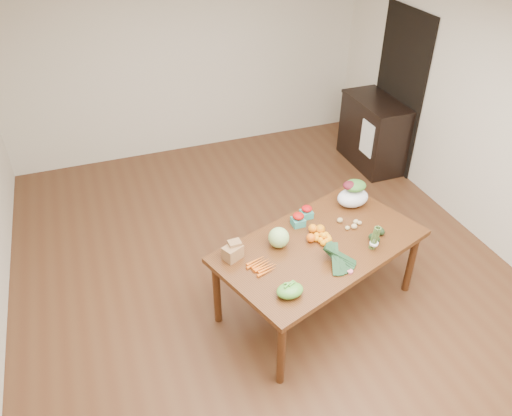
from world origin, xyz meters
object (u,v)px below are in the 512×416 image
object	(u,v)px
salad_bag	(353,195)
kale_bunch	(342,259)
dining_table	(318,275)
cabbage	(279,238)
cabinet	(373,133)
mandarin_cluster	(324,237)
asparagus_bundle	(375,238)
paper_bag	(233,251)

from	to	relation	value
salad_bag	kale_bunch	bearing A→B (deg)	-124.74
dining_table	cabbage	distance (m)	0.60
cabbage	salad_bag	world-z (taller)	salad_bag
dining_table	cabinet	xyz separation A→B (m)	(1.91, 2.22, 0.10)
mandarin_cluster	asparagus_bundle	xyz separation A→B (m)	(0.36, -0.25, 0.08)
asparagus_bundle	salad_bag	size ratio (longest dim) A/B	0.79
kale_bunch	asparagus_bundle	world-z (taller)	asparagus_bundle
paper_bag	kale_bunch	world-z (taller)	kale_bunch
kale_bunch	mandarin_cluster	bearing A→B (deg)	68.62
asparagus_bundle	dining_table	bearing A→B (deg)	131.46
dining_table	kale_bunch	world-z (taller)	kale_bunch
mandarin_cluster	kale_bunch	xyz separation A→B (m)	(-0.01, -0.36, 0.03)
asparagus_bundle	salad_bag	bearing A→B (deg)	57.17
cabinet	mandarin_cluster	size ratio (longest dim) A/B	5.67
mandarin_cluster	asparagus_bundle	world-z (taller)	asparagus_bundle
cabinet	salad_bag	size ratio (longest dim) A/B	3.24
mandarin_cluster	cabbage	bearing A→B (deg)	169.33
paper_bag	salad_bag	size ratio (longest dim) A/B	0.68
cabinet	cabbage	xyz separation A→B (m)	(-2.27, -2.12, 0.37)
dining_table	asparagus_bundle	world-z (taller)	asparagus_bundle
paper_bag	kale_bunch	bearing A→B (deg)	-26.73
cabinet	salad_bag	distance (m)	2.28
dining_table	salad_bag	size ratio (longest dim) A/B	5.86
cabbage	cabinet	bearing A→B (deg)	42.93
dining_table	paper_bag	size ratio (longest dim) A/B	8.68
cabinet	kale_bunch	size ratio (longest dim) A/B	2.55
dining_table	paper_bag	distance (m)	0.91
cabinet	asparagus_bundle	xyz separation A→B (m)	(-1.52, -2.45, 0.40)
kale_bunch	dining_table	bearing A→B (deg)	75.59
cabinet	mandarin_cluster	bearing A→B (deg)	-130.53
dining_table	kale_bunch	size ratio (longest dim) A/B	4.61
kale_bunch	salad_bag	bearing A→B (deg)	35.96
dining_table	paper_bag	bearing A→B (deg)	154.44
asparagus_bundle	salad_bag	distance (m)	0.68
cabbage	mandarin_cluster	world-z (taller)	cabbage
mandarin_cluster	kale_bunch	distance (m)	0.36
salad_bag	cabinet	bearing A→B (deg)	52.73
paper_bag	dining_table	bearing A→B (deg)	-6.26
paper_bag	mandarin_cluster	distance (m)	0.83
paper_bag	salad_bag	bearing A→B (deg)	14.68
asparagus_bundle	cabinet	bearing A→B (deg)	38.89
mandarin_cluster	paper_bag	bearing A→B (deg)	176.13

